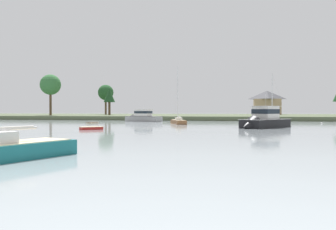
% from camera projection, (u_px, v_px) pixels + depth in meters
% --- Properties ---
extents(far_shore_bank, '(242.03, 59.89, 1.01)m').
position_uv_depth(far_shore_bank, '(192.00, 116.00, 108.37)').
color(far_shore_bank, '#4C563D').
rests_on(far_shore_bank, ground).
extents(dinghy_cream, '(1.51, 2.71, 0.46)m').
position_uv_depth(dinghy_cream, '(92.00, 123.00, 59.45)').
color(dinghy_cream, beige).
rests_on(dinghy_cream, ground).
extents(dinghy_red, '(3.06, 2.86, 0.52)m').
position_uv_depth(dinghy_red, '(91.00, 129.00, 42.53)').
color(dinghy_red, '#B2231E').
rests_on(dinghy_red, ground).
extents(sailboat_wood, '(3.91, 7.13, 10.86)m').
position_uv_depth(sailboat_wood, '(178.00, 123.00, 60.31)').
color(sailboat_wood, brown).
rests_on(sailboat_wood, ground).
extents(cruiser_grey, '(9.42, 5.32, 4.68)m').
position_uv_depth(cruiser_grey, '(140.00, 119.00, 74.00)').
color(cruiser_grey, gray).
rests_on(cruiser_grey, ground).
extents(cruiser_black, '(8.27, 9.67, 5.88)m').
position_uv_depth(cruiser_black, '(262.00, 123.00, 46.85)').
color(cruiser_black, black).
rests_on(cruiser_black, ground).
extents(sailboat_navy, '(8.47, 4.41, 10.39)m').
position_uv_depth(sailboat_navy, '(269.00, 121.00, 68.66)').
color(sailboat_navy, navy).
rests_on(sailboat_navy, ground).
extents(mooring_buoy_white, '(0.37, 0.37, 0.42)m').
position_uv_depth(mooring_buoy_white, '(322.00, 123.00, 60.76)').
color(mooring_buoy_white, white).
rests_on(mooring_buoy_white, ground).
extents(shore_tree_inland_c, '(5.27, 5.27, 10.18)m').
position_uv_depth(shore_tree_inland_c, '(106.00, 93.00, 114.81)').
color(shore_tree_inland_c, brown).
rests_on(shore_tree_inland_c, far_shore_bank).
extents(shore_tree_center_right, '(5.81, 5.81, 11.68)m').
position_uv_depth(shore_tree_center_right, '(50.00, 85.00, 96.02)').
color(shore_tree_center_right, brown).
rests_on(shore_tree_center_right, far_shore_bank).
extents(shore_tree_inland_a, '(3.52, 3.52, 8.28)m').
position_uv_depth(shore_tree_inland_a, '(109.00, 96.00, 103.96)').
color(shore_tree_inland_a, brown).
rests_on(shore_tree_inland_a, far_shore_bank).
extents(cottage_near_water, '(8.95, 8.13, 7.98)m').
position_uv_depth(cottage_near_water, '(267.00, 102.00, 112.03)').
color(cottage_near_water, tan).
rests_on(cottage_near_water, far_shore_bank).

